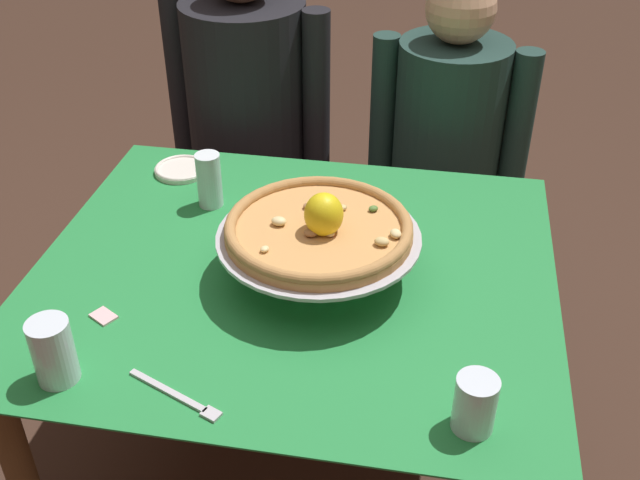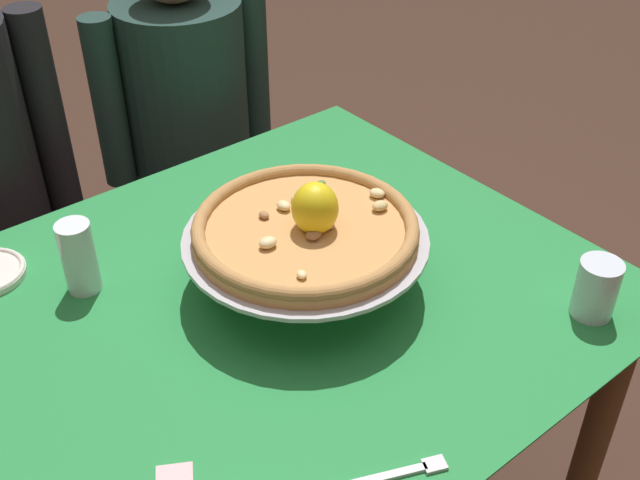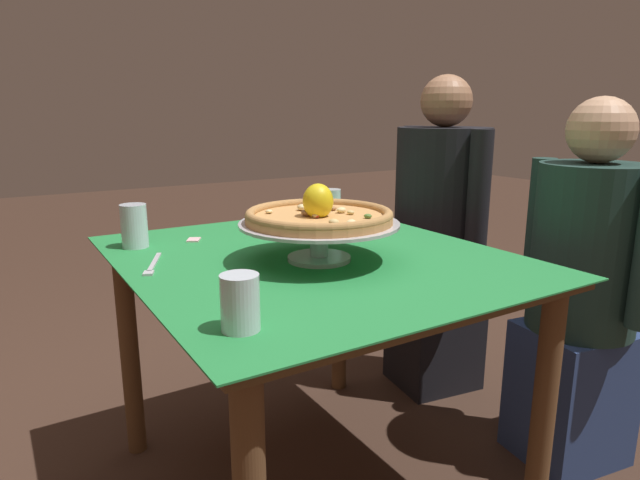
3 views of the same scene
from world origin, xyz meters
name	(u,v)px [view 2 (image 2 of 3)]	position (x,y,z in m)	size (l,w,h in m)	color
dining_table	(278,339)	(0.00, 0.00, 0.63)	(1.12, 0.99, 0.74)	brown
pizza_stand	(306,248)	(0.06, -0.01, 0.82)	(0.42, 0.42, 0.10)	#B7B7C1
pizza	(306,227)	(0.06, -0.01, 0.86)	(0.39, 0.39, 0.10)	tan
water_glass_front_right	(595,292)	(0.38, -0.38, 0.78)	(0.07, 0.07, 0.10)	silver
water_glass_back_left	(80,262)	(-0.25, 0.23, 0.80)	(0.06, 0.06, 0.14)	silver
dinner_fork	(384,477)	(-0.12, -0.40, 0.74)	(0.19, 0.10, 0.01)	#B7B7C1
sugar_packet	(174,476)	(-0.34, -0.22, 0.74)	(0.05, 0.04, 0.01)	beige
diner_right	(192,152)	(0.30, 0.81, 0.56)	(0.48, 0.37, 1.17)	navy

